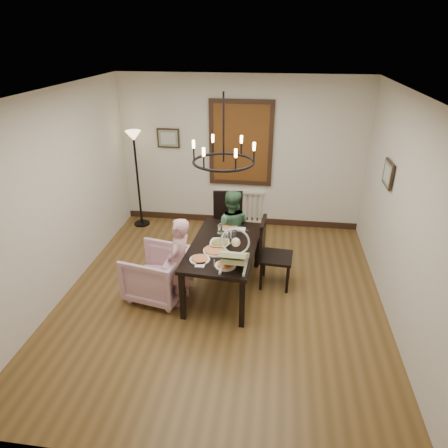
% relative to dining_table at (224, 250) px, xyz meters
% --- Properties ---
extents(room_shell, '(4.51, 5.00, 2.81)m').
position_rel_dining_table_xyz_m(room_shell, '(-0.00, 0.19, 0.73)').
color(room_shell, brown).
rests_on(room_shell, ground).
extents(dining_table, '(1.00, 1.66, 0.75)m').
position_rel_dining_table_xyz_m(dining_table, '(0.00, 0.00, 0.00)').
color(dining_table, black).
rests_on(dining_table, room_shell).
extents(chair_far, '(0.53, 0.53, 1.10)m').
position_rel_dining_table_xyz_m(chair_far, '(-0.07, 0.99, -0.12)').
color(chair_far, black).
rests_on(chair_far, room_shell).
extents(chair_right, '(0.49, 0.49, 1.05)m').
position_rel_dining_table_xyz_m(chair_right, '(0.74, 0.25, -0.14)').
color(chair_right, black).
rests_on(chair_right, room_shell).
extents(armchair, '(0.93, 0.92, 0.72)m').
position_rel_dining_table_xyz_m(armchair, '(-0.91, -0.26, -0.31)').
color(armchair, beige).
rests_on(armchair, room_shell).
extents(elderly_woman, '(0.32, 0.43, 1.06)m').
position_rel_dining_table_xyz_m(elderly_woman, '(-0.54, -0.37, -0.14)').
color(elderly_woman, '#D2949C').
rests_on(elderly_woman, room_shell).
extents(seated_man, '(0.54, 0.43, 1.06)m').
position_rel_dining_table_xyz_m(seated_man, '(0.01, 0.73, -0.14)').
color(seated_man, '#416E49').
rests_on(seated_man, room_shell).
extents(baby_bouncer, '(0.41, 0.55, 0.35)m').
position_rel_dining_table_xyz_m(baby_bouncer, '(0.21, -0.52, 0.26)').
color(baby_bouncer, beige).
rests_on(baby_bouncer, dining_table).
extents(salad_bowl, '(0.32, 0.32, 0.08)m').
position_rel_dining_table_xyz_m(salad_bowl, '(-0.05, -0.05, 0.13)').
color(salad_bowl, white).
rests_on(salad_bowl, dining_table).
extents(pizza_platter, '(0.32, 0.32, 0.04)m').
position_rel_dining_table_xyz_m(pizza_platter, '(-0.09, -0.20, 0.11)').
color(pizza_platter, tan).
rests_on(pizza_platter, dining_table).
extents(drinking_glass, '(0.06, 0.06, 0.13)m').
position_rel_dining_table_xyz_m(drinking_glass, '(0.02, 0.02, 0.15)').
color(drinking_glass, silver).
rests_on(drinking_glass, dining_table).
extents(window_blinds, '(1.00, 0.03, 1.40)m').
position_rel_dining_table_xyz_m(window_blinds, '(-0.00, 2.28, 0.93)').
color(window_blinds, brown).
rests_on(window_blinds, room_shell).
extents(radiator, '(0.92, 0.12, 0.62)m').
position_rel_dining_table_xyz_m(radiator, '(-0.00, 2.30, -0.32)').
color(radiator, silver).
rests_on(radiator, room_shell).
extents(picture_back, '(0.42, 0.03, 0.36)m').
position_rel_dining_table_xyz_m(picture_back, '(-1.35, 2.29, 0.98)').
color(picture_back, black).
rests_on(picture_back, room_shell).
extents(picture_right, '(0.03, 0.42, 0.36)m').
position_rel_dining_table_xyz_m(picture_right, '(2.21, 0.72, 0.98)').
color(picture_right, black).
rests_on(picture_right, room_shell).
extents(floor_lamp, '(0.30, 0.30, 1.80)m').
position_rel_dining_table_xyz_m(floor_lamp, '(-1.90, 1.97, 0.23)').
color(floor_lamp, black).
rests_on(floor_lamp, room_shell).
extents(chandelier, '(0.80, 0.80, 0.04)m').
position_rel_dining_table_xyz_m(chandelier, '(0.00, -0.00, 1.28)').
color(chandelier, black).
rests_on(chandelier, room_shell).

